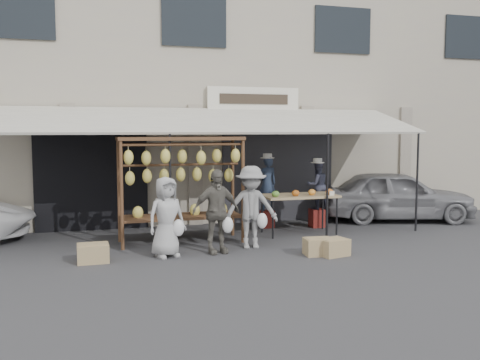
{
  "coord_description": "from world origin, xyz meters",
  "views": [
    {
      "loc": [
        -2.7,
        -9.59,
        2.39
      ],
      "look_at": [
        0.55,
        1.4,
        1.3
      ],
      "focal_mm": 40.0,
      "sensor_mm": 36.0,
      "label": 1
    }
  ],
  "objects_px": {
    "vendor_left": "(267,184)",
    "sedan": "(397,195)",
    "vendor_right": "(317,185)",
    "customer_right": "(251,207)",
    "produce_table": "(300,196)",
    "customer_left": "(166,217)",
    "crate_far": "(93,253)",
    "crate_near_b": "(333,247)",
    "customer_mid": "(216,211)",
    "crate_near_a": "(319,247)",
    "banana_rack": "(181,169)"
  },
  "relations": [
    {
      "from": "vendor_left",
      "to": "sedan",
      "type": "height_order",
      "value": "vendor_left"
    },
    {
      "from": "vendor_right",
      "to": "customer_right",
      "type": "xyz_separation_m",
      "value": [
        -2.24,
        -1.73,
        -0.2
      ]
    },
    {
      "from": "vendor_left",
      "to": "vendor_right",
      "type": "height_order",
      "value": "vendor_left"
    },
    {
      "from": "produce_table",
      "to": "customer_left",
      "type": "bearing_deg",
      "value": -157.58
    },
    {
      "from": "vendor_right",
      "to": "crate_far",
      "type": "distance_m",
      "value": 5.78
    },
    {
      "from": "crate_near_b",
      "to": "crate_far",
      "type": "distance_m",
      "value": 4.45
    },
    {
      "from": "sedan",
      "to": "vendor_left",
      "type": "bearing_deg",
      "value": 105.89
    },
    {
      "from": "vendor_right",
      "to": "crate_far",
      "type": "relative_size",
      "value": 2.12
    },
    {
      "from": "customer_mid",
      "to": "crate_near_a",
      "type": "relative_size",
      "value": 3.07
    },
    {
      "from": "crate_near_a",
      "to": "banana_rack",
      "type": "bearing_deg",
      "value": 141.19
    },
    {
      "from": "sedan",
      "to": "produce_table",
      "type": "bearing_deg",
      "value": 122.89
    },
    {
      "from": "crate_far",
      "to": "sedan",
      "type": "relative_size",
      "value": 0.14
    },
    {
      "from": "crate_near_b",
      "to": "crate_far",
      "type": "height_order",
      "value": "crate_far"
    },
    {
      "from": "vendor_right",
      "to": "crate_near_a",
      "type": "height_order",
      "value": "vendor_right"
    },
    {
      "from": "crate_near_b",
      "to": "vendor_right",
      "type": "bearing_deg",
      "value": 71.36
    },
    {
      "from": "banana_rack",
      "to": "vendor_right",
      "type": "bearing_deg",
      "value": 13.49
    },
    {
      "from": "banana_rack",
      "to": "crate_near_a",
      "type": "xyz_separation_m",
      "value": [
        2.31,
        -1.85,
        -1.4
      ]
    },
    {
      "from": "customer_mid",
      "to": "vendor_left",
      "type": "bearing_deg",
      "value": 42.51
    },
    {
      "from": "produce_table",
      "to": "crate_far",
      "type": "distance_m",
      "value": 4.85
    },
    {
      "from": "vendor_left",
      "to": "customer_right",
      "type": "bearing_deg",
      "value": 56.04
    },
    {
      "from": "customer_left",
      "to": "customer_mid",
      "type": "relative_size",
      "value": 0.93
    },
    {
      "from": "customer_left",
      "to": "crate_near_b",
      "type": "xyz_separation_m",
      "value": [
        3.05,
        -0.81,
        -0.6
      ]
    },
    {
      "from": "customer_right",
      "to": "crate_near_a",
      "type": "height_order",
      "value": "customer_right"
    },
    {
      "from": "vendor_left",
      "to": "vendor_right",
      "type": "xyz_separation_m",
      "value": [
        1.18,
        -0.29,
        -0.04
      ]
    },
    {
      "from": "customer_mid",
      "to": "crate_near_b",
      "type": "distance_m",
      "value": 2.34
    },
    {
      "from": "produce_table",
      "to": "customer_left",
      "type": "xyz_separation_m",
      "value": [
        -3.26,
        -1.34,
        -0.11
      ]
    },
    {
      "from": "crate_near_a",
      "to": "sedan",
      "type": "bearing_deg",
      "value": 39.67
    },
    {
      "from": "vendor_right",
      "to": "crate_near_a",
      "type": "relative_size",
      "value": 2.21
    },
    {
      "from": "produce_table",
      "to": "customer_left",
      "type": "distance_m",
      "value": 3.53
    },
    {
      "from": "customer_left",
      "to": "customer_mid",
      "type": "xyz_separation_m",
      "value": [
        0.96,
        0.03,
        0.06
      ]
    },
    {
      "from": "banana_rack",
      "to": "crate_near_b",
      "type": "distance_m",
      "value": 3.52
    },
    {
      "from": "customer_right",
      "to": "banana_rack",
      "type": "bearing_deg",
      "value": 153.57
    },
    {
      "from": "banana_rack",
      "to": "customer_left",
      "type": "bearing_deg",
      "value": -112.91
    },
    {
      "from": "vendor_left",
      "to": "vendor_right",
      "type": "relative_size",
      "value": 1.12
    },
    {
      "from": "banana_rack",
      "to": "vendor_left",
      "type": "relative_size",
      "value": 1.98
    },
    {
      "from": "produce_table",
      "to": "crate_near_a",
      "type": "distance_m",
      "value": 2.19
    },
    {
      "from": "vendor_left",
      "to": "crate_near_a",
      "type": "distance_m",
      "value": 3.13
    },
    {
      "from": "customer_left",
      "to": "crate_near_a",
      "type": "relative_size",
      "value": 2.85
    },
    {
      "from": "banana_rack",
      "to": "sedan",
      "type": "xyz_separation_m",
      "value": [
        5.91,
        1.14,
        -0.9
      ]
    },
    {
      "from": "customer_mid",
      "to": "sedan",
      "type": "bearing_deg",
      "value": 14.28
    },
    {
      "from": "crate_near_a",
      "to": "crate_near_b",
      "type": "distance_m",
      "value": 0.27
    },
    {
      "from": "vendor_left",
      "to": "produce_table",
      "type": "bearing_deg",
      "value": 108.46
    },
    {
      "from": "customer_right",
      "to": "crate_near_b",
      "type": "bearing_deg",
      "value": -31.05
    },
    {
      "from": "customer_left",
      "to": "crate_near_b",
      "type": "bearing_deg",
      "value": -33.78
    },
    {
      "from": "vendor_left",
      "to": "sedan",
      "type": "xyz_separation_m",
      "value": [
        3.6,
        0.0,
        -0.41
      ]
    },
    {
      "from": "produce_table",
      "to": "crate_far",
      "type": "height_order",
      "value": "produce_table"
    },
    {
      "from": "customer_left",
      "to": "customer_right",
      "type": "relative_size",
      "value": 0.91
    },
    {
      "from": "customer_mid",
      "to": "crate_near_b",
      "type": "relative_size",
      "value": 3.04
    },
    {
      "from": "customer_right",
      "to": "crate_near_b",
      "type": "xyz_separation_m",
      "value": [
        1.29,
        -1.09,
        -0.67
      ]
    },
    {
      "from": "vendor_right",
      "to": "crate_far",
      "type": "height_order",
      "value": "vendor_right"
    }
  ]
}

